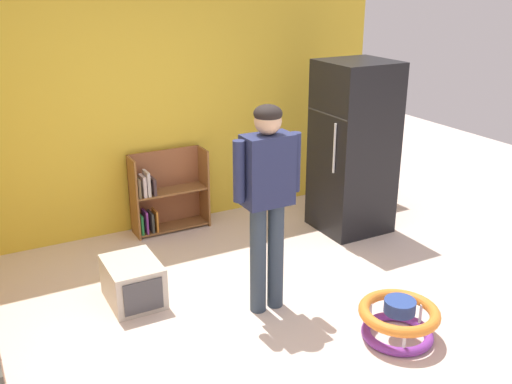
{
  "coord_description": "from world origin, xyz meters",
  "views": [
    {
      "loc": [
        -1.9,
        -3.37,
        2.57
      ],
      "look_at": [
        0.13,
        0.4,
        0.97
      ],
      "focal_mm": 40.82,
      "sensor_mm": 36.0,
      "label": 1
    }
  ],
  "objects_px": {
    "bookshelf": "(164,196)",
    "standing_person": "(267,191)",
    "refrigerator": "(353,148)",
    "baby_walker": "(398,319)",
    "pet_carrier": "(133,282)"
  },
  "relations": [
    {
      "from": "baby_walker",
      "to": "pet_carrier",
      "type": "height_order",
      "value": "pet_carrier"
    },
    {
      "from": "bookshelf",
      "to": "standing_person",
      "type": "distance_m",
      "value": 2.01
    },
    {
      "from": "baby_walker",
      "to": "bookshelf",
      "type": "bearing_deg",
      "value": 107.11
    },
    {
      "from": "refrigerator",
      "to": "baby_walker",
      "type": "xyz_separation_m",
      "value": [
        -0.92,
        -1.84,
        -0.73
      ]
    },
    {
      "from": "baby_walker",
      "to": "pet_carrier",
      "type": "distance_m",
      "value": 2.15
    },
    {
      "from": "refrigerator",
      "to": "baby_walker",
      "type": "relative_size",
      "value": 2.95
    },
    {
      "from": "standing_person",
      "to": "pet_carrier",
      "type": "height_order",
      "value": "standing_person"
    },
    {
      "from": "baby_walker",
      "to": "pet_carrier",
      "type": "relative_size",
      "value": 1.09
    },
    {
      "from": "bookshelf",
      "to": "standing_person",
      "type": "xyz_separation_m",
      "value": [
        0.18,
        -1.9,
        0.64
      ]
    },
    {
      "from": "bookshelf",
      "to": "baby_walker",
      "type": "bearing_deg",
      "value": -72.89
    },
    {
      "from": "standing_person",
      "to": "baby_walker",
      "type": "distance_m",
      "value": 1.37
    },
    {
      "from": "refrigerator",
      "to": "baby_walker",
      "type": "bearing_deg",
      "value": -116.69
    },
    {
      "from": "standing_person",
      "to": "baby_walker",
      "type": "xyz_separation_m",
      "value": [
        0.66,
        -0.84,
        -0.86
      ]
    },
    {
      "from": "bookshelf",
      "to": "standing_person",
      "type": "bearing_deg",
      "value": -84.47
    },
    {
      "from": "standing_person",
      "to": "pet_carrier",
      "type": "xyz_separation_m",
      "value": [
        -0.93,
        0.61,
        -0.84
      ]
    }
  ]
}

